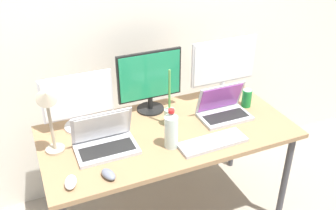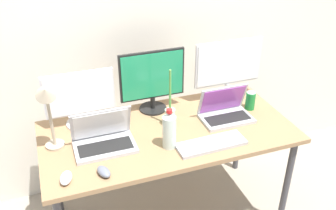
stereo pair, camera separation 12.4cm
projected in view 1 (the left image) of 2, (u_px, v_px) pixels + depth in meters
wall_back at (133, 16)px, 2.52m from camera, size 7.00×0.08×2.60m
work_desk at (168, 139)px, 2.36m from camera, size 1.56×0.76×0.74m
monitor_left at (78, 101)px, 2.27m from camera, size 0.43×0.21×0.36m
monitor_center at (150, 80)px, 2.43m from camera, size 0.44×0.18×0.42m
monitor_right at (224, 66)px, 2.61m from camera, size 0.50×0.22×0.43m
laptop_silver at (105, 140)px, 2.14m from camera, size 0.35×0.23×0.23m
laptop_secondary at (223, 109)px, 2.45m from camera, size 0.33×0.21×0.22m
keyboard_main at (212, 142)px, 2.20m from camera, size 0.42×0.15×0.02m
mouse_by_keyboard at (109, 174)px, 1.93m from camera, size 0.08×0.12×0.04m
mouse_by_laptop at (71, 182)px, 1.88m from camera, size 0.09×0.12×0.04m
water_bottle at (171, 130)px, 2.12m from camera, size 0.08×0.08×0.25m
soda_can_near_keyboard at (247, 98)px, 2.56m from camera, size 0.07×0.07×0.13m
bamboo_vase at (169, 115)px, 2.35m from camera, size 0.07×0.07×0.38m
desk_lamp at (48, 109)px, 1.96m from camera, size 0.11×0.18×0.44m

